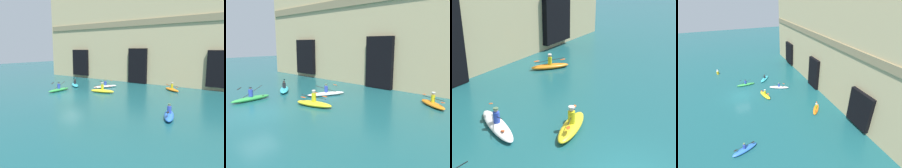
# 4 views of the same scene
# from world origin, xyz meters

# --- Properties ---
(ground_plane) EXTENTS (120.00, 120.00, 0.00)m
(ground_plane) POSITION_xyz_m (0.00, 0.00, 0.00)
(ground_plane) COLOR #195156
(cliff_bluff) EXTENTS (39.42, 5.64, 16.42)m
(cliff_bluff) POSITION_xyz_m (1.27, 15.67, 8.16)
(cliff_bluff) COLOR tan
(cliff_bluff) RESTS_ON ground
(kayak_blue) EXTENTS (1.69, 3.03, 1.15)m
(kayak_blue) POSITION_xyz_m (11.97, -1.20, 0.26)
(kayak_blue) COLOR blue
(kayak_blue) RESTS_ON ground
(kayak_cyan) EXTENTS (2.97, 2.54, 1.16)m
(kayak_cyan) POSITION_xyz_m (-4.50, 5.20, 0.22)
(kayak_cyan) COLOR #33B2C6
(kayak_cyan) RESTS_ON ground
(kayak_white) EXTENTS (2.19, 3.53, 1.09)m
(kayak_white) POSITION_xyz_m (-0.20, 6.80, 0.20)
(kayak_white) COLOR white
(kayak_white) RESTS_ON ground
(kayak_green) EXTENTS (0.77, 3.34, 1.26)m
(kayak_green) POSITION_xyz_m (-3.47, 1.30, 0.24)
(kayak_green) COLOR green
(kayak_green) RESTS_ON ground
(kayak_orange) EXTENTS (2.68, 2.30, 1.11)m
(kayak_orange) POSITION_xyz_m (8.18, 9.85, 0.22)
(kayak_orange) COLOR orange
(kayak_orange) RESTS_ON ground
(kayak_yellow) EXTENTS (3.15, 1.56, 1.26)m
(kayak_yellow) POSITION_xyz_m (1.63, 3.74, 0.26)
(kayak_yellow) COLOR yellow
(kayak_yellow) RESTS_ON ground
(marker_buoy) EXTENTS (0.46, 0.46, 1.21)m
(marker_buoy) POSITION_xyz_m (-10.68, -3.45, 0.56)
(marker_buoy) COLOR yellow
(marker_buoy) RESTS_ON ground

